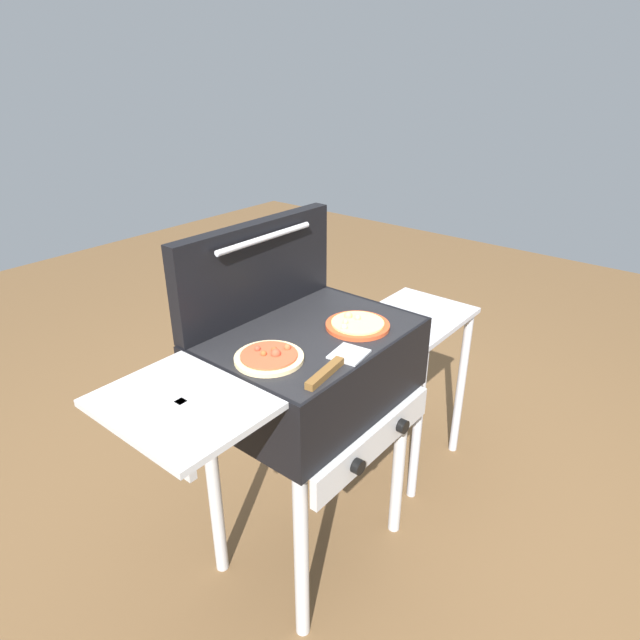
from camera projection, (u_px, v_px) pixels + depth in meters
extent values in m
plane|color=brown|center=(312.00, 546.00, 2.01)|extent=(8.00, 8.00, 0.00)
cube|color=black|center=(310.00, 366.00, 1.68)|extent=(0.64, 0.48, 0.24)
cube|color=black|center=(310.00, 333.00, 1.63)|extent=(0.61, 0.46, 0.01)
cube|color=#B8B8B8|center=(181.00, 404.00, 1.29)|extent=(0.32, 0.41, 0.02)
cube|color=#B8B8B8|center=(186.00, 441.00, 1.34)|extent=(0.02, 0.02, 0.24)
cube|color=#B8B8B8|center=(375.00, 442.00, 1.61)|extent=(0.58, 0.02, 0.10)
cylinder|color=black|center=(358.00, 467.00, 1.51)|extent=(0.04, 0.02, 0.04)
cylinder|color=black|center=(403.00, 426.00, 1.68)|extent=(0.04, 0.02, 0.04)
cylinder|color=#B8B8B8|center=(301.00, 556.00, 1.57)|extent=(0.04, 0.04, 0.66)
cylinder|color=#B8B8B8|center=(399.00, 461.00, 1.95)|extent=(0.04, 0.04, 0.66)
cylinder|color=#B8B8B8|center=(215.00, 496.00, 1.79)|extent=(0.04, 0.04, 0.66)
cylinder|color=#B8B8B8|center=(318.00, 421.00, 2.17)|extent=(0.04, 0.04, 0.66)
cube|color=black|center=(257.00, 269.00, 1.68)|extent=(0.63, 0.06, 0.30)
cylinder|color=#B7B7BC|center=(265.00, 238.00, 1.61)|extent=(0.38, 0.02, 0.02)
cylinder|color=beige|center=(269.00, 358.00, 1.47)|extent=(0.19, 0.19, 0.01)
cylinder|color=#D14C2D|center=(269.00, 355.00, 1.46)|extent=(0.16, 0.16, 0.01)
sphere|color=#DA422A|center=(276.00, 353.00, 1.46)|extent=(0.03, 0.03, 0.03)
sphere|color=#BE5430|center=(287.00, 347.00, 1.49)|extent=(0.02, 0.02, 0.02)
sphere|color=#E44923|center=(274.00, 350.00, 1.48)|extent=(0.02, 0.02, 0.02)
sphere|color=#BB422C|center=(257.00, 349.00, 1.48)|extent=(0.02, 0.02, 0.02)
sphere|color=#DC4E24|center=(264.00, 353.00, 1.46)|extent=(0.02, 0.02, 0.02)
cylinder|color=#C64723|center=(358.00, 325.00, 1.65)|extent=(0.20, 0.20, 0.01)
cylinder|color=#EDD17A|center=(358.00, 323.00, 1.65)|extent=(0.16, 0.16, 0.01)
sphere|color=#F2C867|center=(348.00, 316.00, 1.68)|extent=(0.03, 0.03, 0.03)
sphere|color=#CBBB86|center=(344.00, 327.00, 1.61)|extent=(0.02, 0.02, 0.02)
sphere|color=tan|center=(358.00, 318.00, 1.66)|extent=(0.02, 0.02, 0.02)
sphere|color=#DAE376|center=(345.00, 322.00, 1.64)|extent=(0.02, 0.02, 0.02)
cube|color=#B7BABF|center=(349.00, 354.00, 1.49)|extent=(0.11, 0.10, 0.01)
cube|color=brown|center=(325.00, 373.00, 1.39)|extent=(0.16, 0.05, 0.02)
cube|color=#B2B2B7|center=(415.00, 316.00, 2.17)|extent=(0.44, 0.36, 0.02)
cylinder|color=#B2B2B7|center=(417.00, 426.00, 2.11)|extent=(0.04, 0.04, 0.70)
cylinder|color=#B2B2B7|center=(461.00, 385.00, 2.37)|extent=(0.04, 0.04, 0.70)
cylinder|color=#B2B2B7|center=(355.00, 399.00, 2.28)|extent=(0.04, 0.04, 0.70)
cylinder|color=#B2B2B7|center=(402.00, 364.00, 2.54)|extent=(0.04, 0.04, 0.70)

